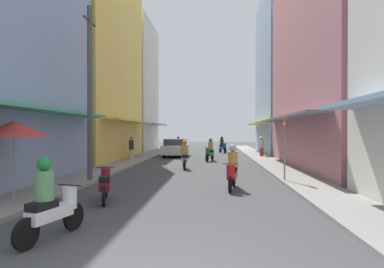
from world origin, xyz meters
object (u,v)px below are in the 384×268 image
at_px(motorbike_silver, 184,156).
at_px(pedestrian_midway, 262,145).
at_px(motorbike_blue, 223,146).
at_px(vendor_umbrella, 14,129).
at_px(motorbike_black, 178,145).
at_px(parked_car, 176,148).
at_px(motorbike_green, 210,151).
at_px(motorbike_red, 232,169).
at_px(motorbike_white, 51,202).
at_px(pedestrian_crossing, 131,149).
at_px(street_sign_no_entry, 285,140).
at_px(utility_pole, 90,93).
at_px(motorbike_maroon, 105,184).

distance_m(motorbike_silver, pedestrian_midway, 9.82).
relative_size(motorbike_blue, vendor_umbrella, 0.74).
bearing_deg(motorbike_black, parked_car, -85.41).
relative_size(motorbike_green, vendor_umbrella, 0.75).
relative_size(motorbike_red, vendor_umbrella, 0.77).
relative_size(motorbike_red, motorbike_green, 1.02).
bearing_deg(motorbike_white, motorbike_black, 91.21).
bearing_deg(motorbike_black, motorbike_green, -71.11).
bearing_deg(motorbike_black, motorbike_white, -88.79).
distance_m(motorbike_blue, motorbike_white, 25.91).
relative_size(motorbike_red, parked_car, 0.43).
bearing_deg(pedestrian_crossing, street_sign_no_entry, -47.65).
height_order(motorbike_white, pedestrian_midway, pedestrian_midway).
bearing_deg(motorbike_black, pedestrian_crossing, -102.81).
relative_size(motorbike_blue, motorbike_silver, 0.96).
xyz_separation_m(motorbike_black, parked_car, (0.47, -5.92, 0.04)).
relative_size(motorbike_white, parked_car, 0.43).
bearing_deg(parked_car, motorbike_red, -75.73).
distance_m(parked_car, utility_pole, 14.25).
distance_m(parked_car, pedestrian_crossing, 4.66).
distance_m(motorbike_white, motorbike_red, 6.80).
xyz_separation_m(motorbike_green, street_sign_no_entry, (3.12, -9.54, 1.01)).
distance_m(motorbike_maroon, parked_car, 17.16).
bearing_deg(motorbike_silver, motorbike_green, 74.66).
height_order(motorbike_black, pedestrian_crossing, pedestrian_crossing).
xyz_separation_m(motorbike_silver, parked_car, (-1.49, 8.58, 0.04)).
bearing_deg(vendor_umbrella, motorbike_green, 68.97).
bearing_deg(motorbike_red, motorbike_green, 94.93).
xyz_separation_m(motorbike_red, motorbike_green, (-0.96, 11.17, 0.00)).
relative_size(motorbike_blue, pedestrian_crossing, 1.02).
height_order(motorbike_blue, motorbike_maroon, motorbike_blue).
relative_size(motorbike_blue, motorbike_white, 0.98).
height_order(motorbike_blue, vendor_umbrella, vendor_umbrella).
bearing_deg(pedestrian_midway, motorbike_green, -139.87).
distance_m(motorbike_silver, pedestrian_crossing, 6.35).
xyz_separation_m(motorbike_blue, motorbike_maroon, (-3.94, -22.19, -0.20)).
xyz_separation_m(motorbike_maroon, parked_car, (0.04, 17.16, 0.24)).
bearing_deg(motorbike_maroon, parked_car, 89.86).
xyz_separation_m(motorbike_red, parked_car, (-3.79, 14.90, 0.04)).
bearing_deg(motorbike_maroon, motorbike_silver, 79.83).
height_order(motorbike_red, pedestrian_midway, pedestrian_midway).
height_order(motorbike_white, motorbike_maroon, motorbike_white).
height_order(motorbike_green, motorbike_silver, same).
relative_size(motorbike_green, motorbike_maroon, 1.00).
height_order(motorbike_black, motorbike_red, same).
bearing_deg(motorbike_green, motorbike_maroon, -102.06).
height_order(motorbike_silver, parked_car, motorbike_silver).
relative_size(parked_car, vendor_umbrella, 1.77).
bearing_deg(parked_car, vendor_umbrella, -98.14).
bearing_deg(motorbike_blue, motorbike_maroon, -100.08).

